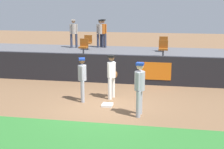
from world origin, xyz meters
name	(u,v)px	position (x,y,z in m)	size (l,w,h in m)	color
ground_plane	(102,106)	(0.00, 0.00, 0.00)	(60.00, 60.00, 0.00)	brown
grass_foreground_strip	(80,140)	(0.00, -3.04, 0.00)	(18.00, 2.80, 0.01)	#2D722D
first_base	(107,105)	(0.19, 0.09, 0.04)	(0.40, 0.40, 0.08)	white
player_fielder_home	(112,74)	(0.17, 1.10, 1.03)	(0.44, 0.53, 1.79)	white
player_runner_visitor	(140,85)	(1.47, -0.73, 1.09)	(0.39, 0.52, 1.87)	#9EA3AD
player_coach_visitor	(82,76)	(-0.89, 0.51, 1.01)	(0.41, 0.47, 1.74)	#9EA3AD
field_wall	(117,69)	(0.01, 3.58, 0.70)	(18.00, 0.26, 1.39)	black
bleacher_platform	(125,62)	(0.00, 6.15, 0.56)	(18.00, 4.80, 1.12)	#59595E
seat_back_right	(163,43)	(2.11, 6.82, 1.59)	(0.47, 0.44, 0.84)	#4C4C51
seat_back_left	(88,42)	(-2.30, 6.82, 1.59)	(0.46, 0.44, 0.84)	#4C4C51
seat_front_right	(163,48)	(2.13, 5.02, 1.59)	(0.46, 0.44, 0.84)	#4C4C51
seat_front_left	(84,46)	(-2.05, 5.02, 1.59)	(0.45, 0.44, 0.84)	#4C4C51
spectator_hooded	(103,31)	(-1.59, 7.87, 2.11)	(0.46, 0.41, 1.71)	#33384C
spectator_capped	(100,31)	(-1.75, 7.80, 2.10)	(0.46, 0.39, 1.70)	#33384C
spectator_casual	(74,31)	(-3.32, 7.40, 2.12)	(0.46, 0.42, 1.72)	#33384C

